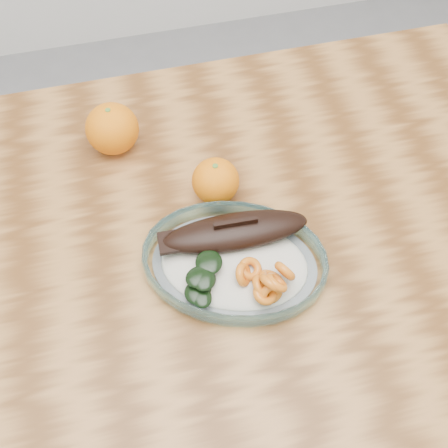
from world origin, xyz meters
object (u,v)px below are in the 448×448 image
at_px(plated_meal, 234,260).
at_px(orange_left, 112,129).
at_px(orange_right, 216,181).
at_px(dining_table, 183,297).

xyz_separation_m(plated_meal, orange_left, (-0.13, 0.26, 0.02)).
distance_m(orange_left, orange_right, 0.19).
xyz_separation_m(orange_left, orange_right, (0.13, -0.13, -0.01)).
bearing_deg(orange_left, orange_right, -44.91).
height_order(plated_meal, orange_left, orange_left).
relative_size(dining_table, plated_meal, 2.04).
bearing_deg(orange_left, plated_meal, -63.38).
relative_size(plated_meal, orange_right, 8.50).
bearing_deg(plated_meal, dining_table, -174.59).
distance_m(dining_table, orange_right, 0.19).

